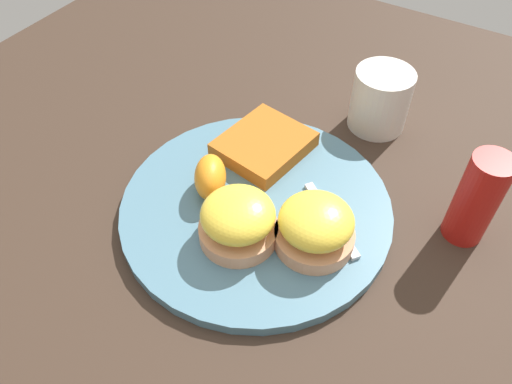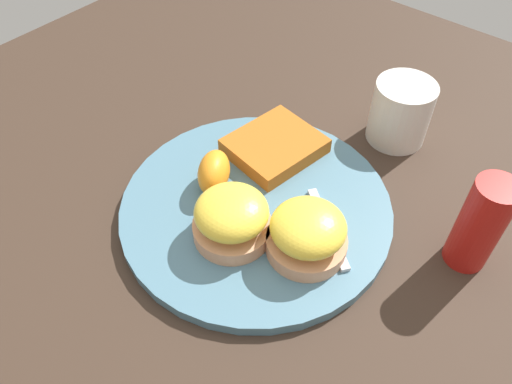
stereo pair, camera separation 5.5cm
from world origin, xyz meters
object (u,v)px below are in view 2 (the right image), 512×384
(sandwich_benedict_left, at_px, (232,218))
(fork, at_px, (310,185))
(orange_wedge, at_px, (214,172))
(sandwich_benedict_right, at_px, (308,233))
(hashbrown_patty, at_px, (275,146))
(condiment_bottle, at_px, (480,225))
(cup, at_px, (401,112))

(sandwich_benedict_left, height_order, fork, sandwich_benedict_left)
(sandwich_benedict_left, height_order, orange_wedge, sandwich_benedict_left)
(sandwich_benedict_left, bearing_deg, orange_wedge, 57.65)
(sandwich_benedict_right, xyz_separation_m, orange_wedge, (0.01, 0.14, -0.00))
(hashbrown_patty, bearing_deg, condiment_bottle, -87.04)
(cup, bearing_deg, sandwich_benedict_left, 169.56)
(hashbrown_patty, height_order, condiment_bottle, condiment_bottle)
(condiment_bottle, bearing_deg, sandwich_benedict_right, 129.69)
(sandwich_benedict_left, relative_size, hashbrown_patty, 0.80)
(fork, bearing_deg, hashbrown_patty, 73.57)
(sandwich_benedict_left, bearing_deg, cup, -10.44)
(sandwich_benedict_right, bearing_deg, sandwich_benedict_left, 115.49)
(sandwich_benedict_left, relative_size, fork, 0.47)
(sandwich_benedict_right, relative_size, fork, 0.47)
(sandwich_benedict_right, bearing_deg, cup, 5.51)
(sandwich_benedict_left, relative_size, orange_wedge, 1.41)
(condiment_bottle, bearing_deg, fork, 100.39)
(sandwich_benedict_right, bearing_deg, orange_wedge, 87.56)
(cup, bearing_deg, hashbrown_patty, 145.60)
(hashbrown_patty, height_order, cup, cup)
(hashbrown_patty, distance_m, condiment_bottle, 0.25)
(hashbrown_patty, distance_m, orange_wedge, 0.09)
(cup, bearing_deg, condiment_bottle, -129.42)
(sandwich_benedict_right, xyz_separation_m, cup, (0.23, 0.02, 0.00))
(orange_wedge, height_order, condiment_bottle, condiment_bottle)
(sandwich_benedict_right, distance_m, cup, 0.24)
(hashbrown_patty, xyz_separation_m, condiment_bottle, (0.01, -0.25, 0.03))
(hashbrown_patty, distance_m, fork, 0.07)
(hashbrown_patty, xyz_separation_m, cup, (0.14, -0.10, 0.02))
(fork, distance_m, condiment_bottle, 0.19)
(hashbrown_patty, relative_size, fork, 0.58)
(fork, bearing_deg, sandwich_benedict_left, 168.29)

